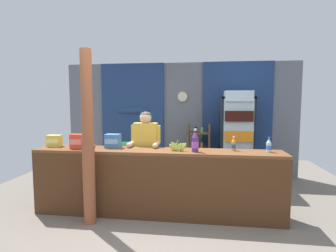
# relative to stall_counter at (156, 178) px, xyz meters

# --- Properties ---
(ground_plane) EXTENTS (7.07, 7.07, 0.00)m
(ground_plane) POSITION_rel_stall_counter_xyz_m (0.12, 0.66, -0.60)
(ground_plane) COLOR slate
(back_wall_curtained) EXTENTS (5.22, 0.22, 2.54)m
(back_wall_curtained) POSITION_rel_stall_counter_xyz_m (0.14, 2.34, 0.71)
(back_wall_curtained) COLOR slate
(back_wall_curtained) RESTS_ON ground
(stall_counter) EXTENTS (3.64, 0.48, 0.98)m
(stall_counter) POSITION_rel_stall_counter_xyz_m (0.00, 0.00, 0.00)
(stall_counter) COLOR brown
(stall_counter) RESTS_ON ground
(timber_post) EXTENTS (0.19, 0.17, 2.37)m
(timber_post) POSITION_rel_stall_counter_xyz_m (-0.87, -0.29, 0.54)
(timber_post) COLOR #995133
(timber_post) RESTS_ON ground
(drink_fridge) EXTENTS (0.64, 0.62, 1.89)m
(drink_fridge) POSITION_rel_stall_counter_xyz_m (1.34, 1.71, 0.43)
(drink_fridge) COLOR black
(drink_fridge) RESTS_ON ground
(bottle_shelf_rack) EXTENTS (0.48, 0.28, 1.20)m
(bottle_shelf_rack) POSITION_rel_stall_counter_xyz_m (0.58, 1.95, 0.03)
(bottle_shelf_rack) COLOR brown
(bottle_shelf_rack) RESTS_ON ground
(plastic_lawn_chair) EXTENTS (0.54, 0.54, 0.86)m
(plastic_lawn_chair) POSITION_rel_stall_counter_xyz_m (-0.88, 1.36, -0.10)
(plastic_lawn_chair) COLOR #4CC675
(plastic_lawn_chair) RESTS_ON ground
(shopkeeper) EXTENTS (0.48, 0.42, 1.52)m
(shopkeeper) POSITION_rel_stall_counter_xyz_m (-0.25, 0.49, 0.36)
(shopkeeper) COLOR #28282D
(shopkeeper) RESTS_ON ground
(soda_bottle_grape_soda) EXTENTS (0.10, 0.10, 0.33)m
(soda_bottle_grape_soda) POSITION_rel_stall_counter_xyz_m (0.56, 0.03, 0.52)
(soda_bottle_grape_soda) COLOR #56286B
(soda_bottle_grape_soda) RESTS_ON stall_counter
(soda_bottle_water) EXTENTS (0.07, 0.07, 0.21)m
(soda_bottle_water) POSITION_rel_stall_counter_xyz_m (1.58, 0.15, 0.47)
(soda_bottle_water) COLOR silver
(soda_bottle_water) RESTS_ON stall_counter
(soda_bottle_orange_soda) EXTENTS (0.06, 0.06, 0.21)m
(soda_bottle_orange_soda) POSITION_rel_stall_counter_xyz_m (1.11, 0.20, 0.47)
(soda_bottle_orange_soda) COLOR orange
(soda_bottle_orange_soda) RESTS_ON stall_counter
(snack_box_biscuit) EXTENTS (0.22, 0.16, 0.21)m
(snack_box_biscuit) POSITION_rel_stall_counter_xyz_m (-0.70, 0.20, 0.49)
(snack_box_biscuit) COLOR #3D75B7
(snack_box_biscuit) RESTS_ON stall_counter
(snack_box_crackers) EXTENTS (0.19, 0.11, 0.22)m
(snack_box_crackers) POSITION_rel_stall_counter_xyz_m (-1.20, 0.04, 0.49)
(snack_box_crackers) COLOR #E5422D
(snack_box_crackers) RESTS_ON stall_counter
(snack_box_instant_noodle) EXTENTS (0.21, 0.13, 0.18)m
(snack_box_instant_noodle) POSITION_rel_stall_counter_xyz_m (-1.65, 0.19, 0.47)
(snack_box_instant_noodle) COLOR #EAD14C
(snack_box_instant_noodle) RESTS_ON stall_counter
(banana_bunch) EXTENTS (0.27, 0.06, 0.16)m
(banana_bunch) POSITION_rel_stall_counter_xyz_m (0.31, 0.06, 0.44)
(banana_bunch) COLOR #B7C647
(banana_bunch) RESTS_ON stall_counter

